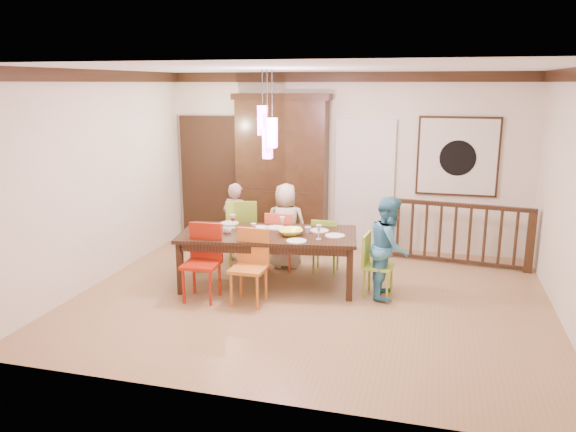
% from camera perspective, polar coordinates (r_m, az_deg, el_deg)
% --- Properties ---
extents(floor, '(6.00, 6.00, 0.00)m').
position_cam_1_polar(floor, '(7.39, 2.31, -8.29)').
color(floor, '#9D794C').
rests_on(floor, ground).
extents(ceiling, '(6.00, 6.00, 0.00)m').
position_cam_1_polar(ceiling, '(6.87, 2.55, 14.80)').
color(ceiling, white).
rests_on(ceiling, wall_back).
extents(wall_back, '(6.00, 0.00, 6.00)m').
position_cam_1_polar(wall_back, '(9.41, 5.75, 5.51)').
color(wall_back, beige).
rests_on(wall_back, floor).
extents(wall_left, '(0.00, 5.00, 5.00)m').
position_cam_1_polar(wall_left, '(8.17, -18.63, 3.67)').
color(wall_left, beige).
rests_on(wall_left, floor).
extents(wall_right, '(0.00, 5.00, 5.00)m').
position_cam_1_polar(wall_right, '(7.00, 27.18, 1.36)').
color(wall_right, beige).
rests_on(wall_right, floor).
extents(crown_molding, '(6.00, 5.00, 0.16)m').
position_cam_1_polar(crown_molding, '(6.87, 2.54, 14.13)').
color(crown_molding, black).
rests_on(crown_molding, wall_back).
extents(panel_door, '(1.04, 0.07, 2.24)m').
position_cam_1_polar(panel_door, '(10.09, -7.96, 3.67)').
color(panel_door, black).
rests_on(panel_door, wall_back).
extents(white_doorway, '(0.97, 0.05, 2.22)m').
position_cam_1_polar(white_doorway, '(9.39, 7.76, 2.97)').
color(white_doorway, silver).
rests_on(white_doorway, wall_back).
extents(painting, '(1.25, 0.06, 1.25)m').
position_cam_1_polar(painting, '(9.24, 16.86, 5.79)').
color(painting, black).
rests_on(painting, wall_back).
extents(pendant_cluster, '(0.27, 0.21, 1.14)m').
position_cam_1_polar(pendant_cluster, '(7.37, -2.10, 8.53)').
color(pendant_cluster, '#FF4CC9').
rests_on(pendant_cluster, ceiling).
extents(dining_table, '(2.51, 1.43, 0.75)m').
position_cam_1_polar(dining_table, '(7.63, -2.01, -2.24)').
color(dining_table, black).
rests_on(dining_table, floor).
extents(chair_far_left, '(0.58, 0.58, 1.02)m').
position_cam_1_polar(chair_far_left, '(8.62, -4.69, -1.07)').
color(chair_far_left, '#8EBC32').
rests_on(chair_far_left, floor).
extents(chair_far_mid, '(0.42, 0.42, 0.89)m').
position_cam_1_polar(chair_far_mid, '(8.32, -0.69, -2.06)').
color(chair_far_mid, '#D4482C').
rests_on(chair_far_mid, floor).
extents(chair_far_right, '(0.37, 0.37, 0.82)m').
position_cam_1_polar(chair_far_right, '(8.23, 3.88, -2.57)').
color(chair_far_right, '#70A328').
rests_on(chair_far_right, floor).
extents(chair_near_left, '(0.46, 0.46, 0.97)m').
position_cam_1_polar(chair_near_left, '(7.23, -8.83, -4.26)').
color(chair_near_left, '#A11D0A').
rests_on(chair_near_left, floor).
extents(chair_near_mid, '(0.43, 0.43, 0.94)m').
position_cam_1_polar(chair_near_mid, '(7.06, -4.04, -4.75)').
color(chair_near_mid, '#CA6E24').
rests_on(chair_near_mid, floor).
extents(chair_end_right, '(0.41, 0.41, 0.82)m').
position_cam_1_polar(chair_end_right, '(7.42, 9.20, -4.52)').
color(chair_end_right, '#9AC12F').
rests_on(chair_end_right, floor).
extents(china_hutch, '(1.62, 0.46, 2.56)m').
position_cam_1_polar(china_hutch, '(9.46, -0.61, 4.57)').
color(china_hutch, black).
rests_on(china_hutch, floor).
extents(balustrade, '(2.27, 0.35, 0.96)m').
position_cam_1_polar(balustrade, '(8.95, 16.58, -1.61)').
color(balustrade, black).
rests_on(balustrade, floor).
extents(person_far_left, '(0.50, 0.38, 1.24)m').
position_cam_1_polar(person_far_left, '(8.72, -5.29, -0.67)').
color(person_far_left, '#D5A2AE').
rests_on(person_far_left, floor).
extents(person_far_mid, '(0.70, 0.53, 1.29)m').
position_cam_1_polar(person_far_mid, '(8.39, -0.24, -1.01)').
color(person_far_mid, '#BBAF8D').
rests_on(person_far_mid, floor).
extents(person_end_right, '(0.52, 0.66, 1.33)m').
position_cam_1_polar(person_end_right, '(7.36, 10.25, -3.13)').
color(person_end_right, teal).
rests_on(person_end_right, floor).
extents(serving_bowl, '(0.43, 0.43, 0.08)m').
position_cam_1_polar(serving_bowl, '(7.48, 0.24, -1.63)').
color(serving_bowl, '#F1F244').
rests_on(serving_bowl, dining_table).
extents(small_bowl, '(0.22, 0.22, 0.06)m').
position_cam_1_polar(small_bowl, '(7.69, -2.79, -1.31)').
color(small_bowl, white).
rests_on(small_bowl, dining_table).
extents(cup_left, '(0.12, 0.12, 0.09)m').
position_cam_1_polar(cup_left, '(7.60, -6.20, -1.42)').
color(cup_left, silver).
rests_on(cup_left, dining_table).
extents(cup_right, '(0.12, 0.12, 0.09)m').
position_cam_1_polar(cup_right, '(7.58, 2.03, -1.42)').
color(cup_right, silver).
rests_on(cup_right, dining_table).
extents(plate_far_left, '(0.26, 0.26, 0.01)m').
position_cam_1_polar(plate_far_left, '(8.13, -5.96, -0.73)').
color(plate_far_left, white).
rests_on(plate_far_left, dining_table).
extents(plate_far_mid, '(0.26, 0.26, 0.01)m').
position_cam_1_polar(plate_far_mid, '(7.84, -1.24, -1.18)').
color(plate_far_mid, white).
rests_on(plate_far_mid, dining_table).
extents(plate_far_right, '(0.26, 0.26, 0.01)m').
position_cam_1_polar(plate_far_right, '(7.69, 3.20, -1.49)').
color(plate_far_right, white).
rests_on(plate_far_right, dining_table).
extents(plate_near_left, '(0.26, 0.26, 0.01)m').
position_cam_1_polar(plate_near_left, '(7.58, -7.83, -1.81)').
color(plate_near_left, white).
rests_on(plate_near_left, dining_table).
extents(plate_near_mid, '(0.26, 0.26, 0.01)m').
position_cam_1_polar(plate_near_mid, '(7.18, 0.87, -2.55)').
color(plate_near_mid, white).
rests_on(plate_near_mid, dining_table).
extents(plate_end_right, '(0.26, 0.26, 0.01)m').
position_cam_1_polar(plate_end_right, '(7.45, 4.79, -2.01)').
color(plate_end_right, white).
rests_on(plate_end_right, dining_table).
extents(wine_glass_a, '(0.08, 0.08, 0.19)m').
position_cam_1_polar(wine_glass_a, '(7.86, -5.61, -0.54)').
color(wine_glass_a, '#590C19').
rests_on(wine_glass_a, dining_table).
extents(wine_glass_b, '(0.08, 0.08, 0.19)m').
position_cam_1_polar(wine_glass_b, '(7.71, -0.58, -0.77)').
color(wine_glass_b, silver).
rests_on(wine_glass_b, dining_table).
extents(wine_glass_c, '(0.08, 0.08, 0.19)m').
position_cam_1_polar(wine_glass_c, '(7.36, -3.52, -1.47)').
color(wine_glass_c, '#590C19').
rests_on(wine_glass_c, dining_table).
extents(wine_glass_d, '(0.08, 0.08, 0.19)m').
position_cam_1_polar(wine_glass_d, '(7.27, 3.13, -1.65)').
color(wine_glass_d, silver).
rests_on(wine_glass_d, dining_table).
extents(napkin, '(0.18, 0.14, 0.01)m').
position_cam_1_polar(napkin, '(7.25, -2.81, -2.41)').
color(napkin, '#D83359').
rests_on(napkin, dining_table).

